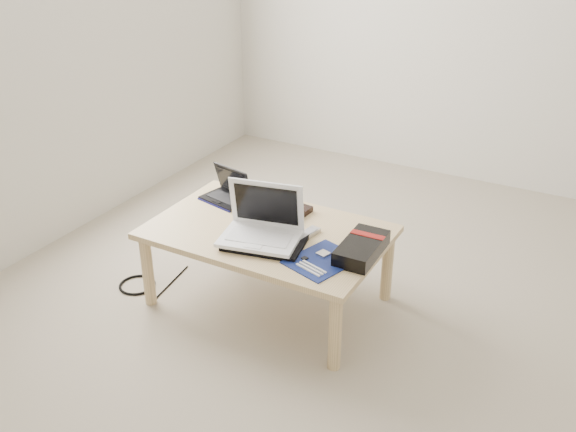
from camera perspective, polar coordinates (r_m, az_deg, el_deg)
The scene contains 13 objects.
ground at distance 3.01m, azimuth 8.22°, elevation -10.67°, with size 4.00×4.00×0.00m, color #ADA08C.
coffee_table at distance 3.04m, azimuth -1.82°, elevation -2.01°, with size 1.10×0.70×0.40m.
book at distance 3.17m, azimuth -1.09°, elevation 0.50°, with size 0.31×0.27×0.03m.
netbook at distance 3.31m, azimuth -5.37°, elevation 2.06°, with size 0.27×0.22×0.17m.
tablet at distance 3.06m, azimuth -1.81°, elevation -0.68°, with size 0.27×0.21×0.01m.
remote at distance 2.93m, azimuth 1.27°, elevation -1.88°, with size 0.09×0.23×0.02m.
neoprene_sleeve at distance 2.90m, azimuth -1.99°, elevation -2.27°, with size 0.35×0.26×0.02m, color black.
white_laptop at distance 2.89m, azimuth -2.32°, elevation -0.94°, with size 0.39×0.31×0.25m.
motherboard at distance 2.77m, azimuth 3.05°, elevation -3.96°, with size 0.31×0.34×0.01m.
gpu_box at distance 2.82m, azimuth 6.56°, elevation -2.85°, with size 0.16×0.31×0.07m.
cable_coil at distance 3.07m, azimuth -2.53°, elevation -0.63°, with size 0.10×0.10×0.01m, color black.
floor_cable_coil at distance 3.42m, azimuth -13.25°, elevation -5.98°, with size 0.19×0.19×0.01m, color black.
floor_cable_trail at distance 3.39m, azimuth -10.49°, elevation -6.01°, with size 0.01×0.01×0.38m, color black.
Camera 1 is at (0.77, -2.27, 1.83)m, focal length 40.00 mm.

